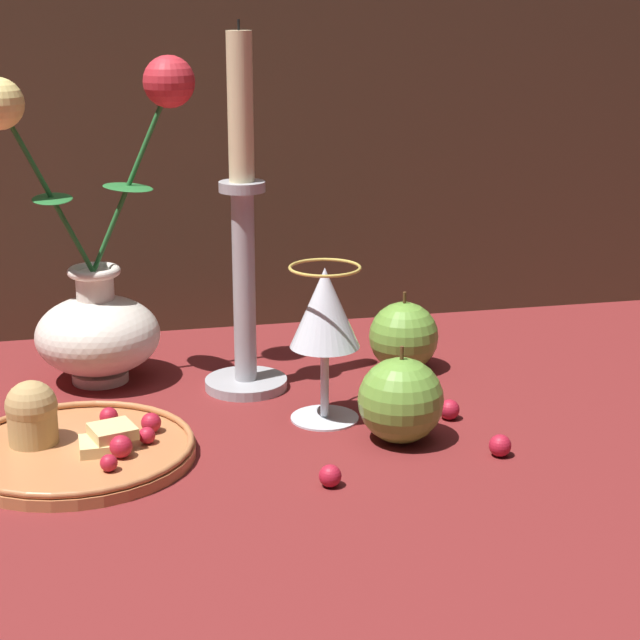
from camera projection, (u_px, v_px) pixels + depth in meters
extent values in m
plane|color=maroon|center=(199.00, 435.00, 0.99)|extent=(2.40, 2.40, 0.00)
cylinder|color=silver|center=(100.00, 376.00, 1.12)|extent=(0.06, 0.06, 0.01)
ellipsoid|color=silver|center=(98.00, 335.00, 1.11)|extent=(0.13, 0.13, 0.08)
cylinder|color=silver|center=(95.00, 290.00, 1.10)|extent=(0.04, 0.04, 0.04)
torus|color=silver|center=(94.00, 271.00, 1.09)|extent=(0.05, 0.05, 0.01)
cylinder|color=#23662D|center=(48.00, 190.00, 1.05)|extent=(0.08, 0.01, 0.17)
ellipsoid|color=#23662D|center=(52.00, 199.00, 1.06)|extent=(0.04, 0.07, 0.00)
cylinder|color=#23662D|center=(132.00, 178.00, 1.07)|extent=(0.09, 0.01, 0.19)
ellipsoid|color=#23662D|center=(128.00, 187.00, 1.08)|extent=(0.07, 0.08, 0.00)
sphere|color=red|center=(170.00, 82.00, 1.06)|extent=(0.05, 0.05, 0.05)
cylinder|color=#B77042|center=(77.00, 453.00, 0.93)|extent=(0.21, 0.21, 0.01)
torus|color=#B77042|center=(76.00, 445.00, 0.93)|extent=(0.21, 0.21, 0.01)
cylinder|color=tan|center=(33.00, 424.00, 0.94)|extent=(0.04, 0.04, 0.03)
sphere|color=tan|center=(31.00, 406.00, 0.93)|extent=(0.05, 0.05, 0.05)
cube|color=#DBBC7A|center=(101.00, 445.00, 0.92)|extent=(0.04, 0.04, 0.01)
cube|color=#DBBC7A|center=(113.00, 431.00, 0.93)|extent=(0.05, 0.05, 0.01)
sphere|color=#AD192D|center=(109.00, 463.00, 0.88)|extent=(0.01, 0.01, 0.01)
sphere|color=#AD192D|center=(121.00, 447.00, 0.91)|extent=(0.02, 0.02, 0.02)
sphere|color=#AD192D|center=(147.00, 435.00, 0.94)|extent=(0.02, 0.02, 0.02)
sphere|color=#AD192D|center=(151.00, 423.00, 0.96)|extent=(0.02, 0.02, 0.02)
sphere|color=#AD192D|center=(109.00, 416.00, 0.98)|extent=(0.02, 0.02, 0.02)
cylinder|color=silver|center=(325.00, 417.00, 1.02)|extent=(0.07, 0.07, 0.00)
cylinder|color=silver|center=(325.00, 381.00, 1.01)|extent=(0.01, 0.01, 0.07)
cone|color=silver|center=(325.00, 307.00, 0.99)|extent=(0.07, 0.07, 0.08)
cone|color=maroon|center=(325.00, 319.00, 0.99)|extent=(0.06, 0.06, 0.05)
torus|color=gold|center=(325.00, 268.00, 0.98)|extent=(0.07, 0.07, 0.00)
cylinder|color=#A3A3A8|center=(246.00, 383.00, 1.10)|extent=(0.08, 0.08, 0.01)
cylinder|color=#A3A3A8|center=(244.00, 288.00, 1.07)|extent=(0.02, 0.02, 0.19)
cylinder|color=#A3A3A8|center=(242.00, 187.00, 1.04)|extent=(0.05, 0.05, 0.01)
cylinder|color=beige|center=(240.00, 107.00, 1.02)|extent=(0.02, 0.02, 0.14)
cylinder|color=black|center=(239.00, 25.00, 1.00)|extent=(0.00, 0.00, 0.01)
sphere|color=#669938|center=(401.00, 400.00, 0.96)|extent=(0.08, 0.08, 0.08)
cylinder|color=#4C3319|center=(402.00, 353.00, 0.95)|extent=(0.00, 0.00, 0.01)
sphere|color=#669938|center=(404.00, 336.00, 1.15)|extent=(0.07, 0.07, 0.07)
cylinder|color=#4C3319|center=(405.00, 298.00, 1.14)|extent=(0.00, 0.00, 0.01)
sphere|color=#AD192D|center=(330.00, 476.00, 0.88)|extent=(0.02, 0.02, 0.02)
sphere|color=#AD192D|center=(449.00, 410.00, 1.02)|extent=(0.02, 0.02, 0.02)
sphere|color=#AD192D|center=(385.00, 408.00, 1.03)|extent=(0.02, 0.02, 0.02)
sphere|color=#AD192D|center=(500.00, 446.00, 0.94)|extent=(0.02, 0.02, 0.02)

